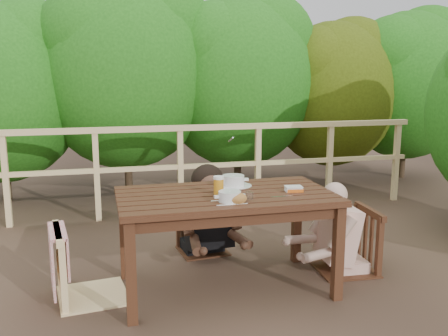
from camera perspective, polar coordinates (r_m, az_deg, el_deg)
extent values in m
plane|color=brown|center=(3.82, 0.19, -13.52)|extent=(60.00, 60.00, 0.00)
cube|color=#3A1F11|center=(3.69, 0.19, -8.49)|extent=(1.54, 0.86, 0.71)
cube|color=#E6C586|center=(3.63, -15.10, -6.87)|extent=(0.55, 0.55, 0.99)
cube|color=#3A1F11|center=(4.41, -2.49, -4.52)|extent=(0.45, 0.45, 0.82)
cube|color=#3A1F11|center=(4.11, 13.77, -5.03)|extent=(0.50, 0.50, 0.95)
cube|color=#E6C586|center=(5.54, -4.99, -0.32)|extent=(5.60, 0.10, 1.01)
cylinder|color=white|center=(3.35, 0.65, -3.37)|extent=(0.26, 0.26, 0.09)
cylinder|color=white|center=(3.82, 1.07, -1.53)|extent=(0.28, 0.28, 0.09)
ellipsoid|color=olive|center=(3.33, 1.47, -3.52)|extent=(0.14, 0.10, 0.08)
cylinder|color=gold|center=(3.54, -0.61, -2.11)|extent=(0.08, 0.08, 0.15)
cylinder|color=silver|center=(3.41, 2.91, -3.29)|extent=(0.06, 0.06, 0.07)
cube|color=silver|center=(3.67, 7.94, -2.47)|extent=(0.13, 0.10, 0.05)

